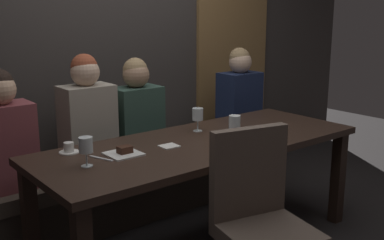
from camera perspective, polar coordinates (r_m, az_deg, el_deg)
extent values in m
cube|color=#383330|center=(3.96, -10.38, 12.01)|extent=(6.00, 0.12, 3.00)
cube|color=olive|center=(4.73, 4.87, 6.89)|extent=(0.90, 0.05, 2.10)
cube|color=black|center=(3.70, 17.21, -6.69)|extent=(0.08, 0.08, 0.69)
cube|color=black|center=(3.01, -18.95, -11.54)|extent=(0.08, 0.08, 0.69)
cube|color=black|center=(4.11, 9.13, -4.26)|extent=(0.08, 0.08, 0.69)
cube|color=#302119|center=(3.07, 1.22, -2.92)|extent=(2.20, 0.84, 0.04)
cube|color=#312A23|center=(3.78, -5.72, -8.49)|extent=(2.50, 0.40, 0.35)
cube|color=#473D33|center=(3.70, -5.80, -5.26)|extent=(2.50, 0.44, 0.10)
cube|color=brown|center=(2.47, 9.13, -13.67)|extent=(0.53, 0.53, 0.08)
cube|color=brown|center=(2.51, 6.86, -6.25)|extent=(0.44, 0.15, 0.48)
cube|color=brown|center=(3.19, -21.69, -3.09)|extent=(0.36, 0.24, 0.55)
cube|color=#9E9384|center=(3.41, -12.46, -0.96)|extent=(0.36, 0.24, 0.61)
sphere|color=#DBB293|center=(3.33, -12.80, 5.66)|extent=(0.20, 0.20, 0.20)
sphere|color=brown|center=(3.34, -12.91, 6.27)|extent=(0.18, 0.18, 0.18)
cube|color=#2D473D|center=(3.62, -6.63, -0.35)|extent=(0.36, 0.24, 0.55)
sphere|color=tan|center=(3.55, -6.79, 5.45)|extent=(0.20, 0.20, 0.20)
sphere|color=#9E7F56|center=(3.55, -6.89, 6.02)|extent=(0.18, 0.18, 0.18)
cube|color=#192342|center=(4.24, 5.73, 1.86)|extent=(0.36, 0.24, 0.58)
sphere|color=#DBB293|center=(4.19, 5.85, 6.97)|extent=(0.20, 0.20, 0.20)
sphere|color=#9E7F56|center=(4.19, 5.77, 7.46)|extent=(0.18, 0.18, 0.18)
cylinder|color=silver|center=(3.30, 0.68, -1.31)|extent=(0.06, 0.06, 0.00)
cylinder|color=silver|center=(3.29, 0.69, -0.65)|extent=(0.01, 0.01, 0.07)
cylinder|color=silver|center=(3.27, 0.69, 0.71)|extent=(0.08, 0.08, 0.08)
cylinder|color=maroon|center=(3.28, 0.69, 0.30)|extent=(0.07, 0.07, 0.03)
cylinder|color=silver|center=(3.09, 5.13, -2.39)|extent=(0.06, 0.06, 0.00)
cylinder|color=silver|center=(3.08, 5.14, -1.68)|extent=(0.01, 0.01, 0.07)
cylinder|color=silver|center=(3.06, 5.17, -0.23)|extent=(0.08, 0.08, 0.08)
cylinder|color=silver|center=(2.64, -12.58, -5.45)|extent=(0.06, 0.06, 0.00)
cylinder|color=silver|center=(2.62, -12.62, -4.63)|extent=(0.01, 0.01, 0.07)
cylinder|color=silver|center=(2.60, -12.71, -2.95)|extent=(0.08, 0.08, 0.08)
cylinder|color=maroon|center=(2.61, -12.68, -3.52)|extent=(0.07, 0.07, 0.03)
cylinder|color=white|center=(2.90, -14.63, -3.78)|extent=(0.12, 0.12, 0.01)
cylinder|color=white|center=(2.89, -14.66, -3.18)|extent=(0.06, 0.06, 0.06)
cylinder|color=brown|center=(2.89, -14.69, -2.72)|extent=(0.05, 0.05, 0.01)
cube|color=white|center=(2.80, -8.29, -4.08)|extent=(0.19, 0.19, 0.01)
cube|color=#381E14|center=(2.80, -8.13, -3.55)|extent=(0.08, 0.06, 0.04)
cube|color=silver|center=(2.75, -10.93, -4.58)|extent=(0.07, 0.17, 0.01)
cube|color=silver|center=(2.93, -2.77, -3.19)|extent=(0.11, 0.10, 0.01)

